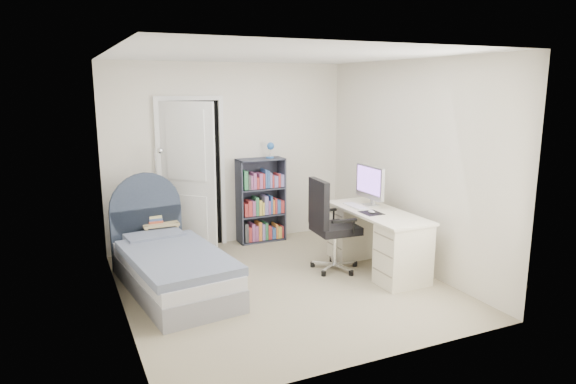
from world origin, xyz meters
name	(u,v)px	position (x,y,z in m)	size (l,w,h in m)	color
room_shell	(282,175)	(0.00, 0.00, 1.25)	(3.50, 3.70, 2.60)	gray
door	(189,176)	(-0.63, 1.59, 1.03)	(0.92, 0.61, 2.06)	black
bed	(171,265)	(-1.14, 0.41, 0.26)	(1.11, 1.99, 1.17)	gray
nightstand	(158,231)	(-1.10, 1.33, 0.41)	(0.43, 0.43, 0.63)	tan
floor_lamp	(160,212)	(-1.03, 1.58, 0.58)	(0.20, 0.20, 1.43)	silver
bookcase	(261,203)	(0.41, 1.65, 0.55)	(0.67, 0.29, 1.42)	#323644
desk	(376,237)	(1.24, -0.01, 0.40)	(0.60, 1.49, 1.22)	beige
office_chair	(329,221)	(0.70, 0.19, 0.62)	(0.58, 0.60, 1.12)	silver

